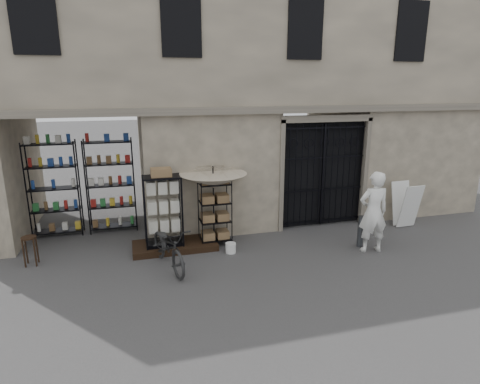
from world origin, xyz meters
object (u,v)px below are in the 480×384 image
object	(u,v)px
white_bucket	(231,248)
shopkeeper	(370,251)
bicycle	(170,267)
market_umbrella	(213,177)
wooden_stool	(30,250)
display_cabinet	(163,214)
wire_rack	(215,213)
easel_sign	(406,205)
steel_bollard	(361,231)

from	to	relation	value
white_bucket	shopkeeper	distance (m)	3.35
bicycle	market_umbrella	bearing A→B (deg)	29.49
shopkeeper	bicycle	bearing A→B (deg)	0.74
bicycle	wooden_stool	world-z (taller)	bicycle
market_umbrella	display_cabinet	bearing A→B (deg)	-171.27
wire_rack	easel_sign	world-z (taller)	wire_rack
shopkeeper	easel_sign	distance (m)	2.36
wire_rack	wooden_stool	xyz separation A→B (m)	(-4.16, -0.08, -0.47)
shopkeeper	easel_sign	size ratio (longest dim) A/B	1.59
wooden_stool	wire_rack	bearing A→B (deg)	1.11
white_bucket	wooden_stool	xyz separation A→B (m)	(-4.40, 0.52, 0.23)
market_umbrella	steel_bollard	size ratio (longest dim) A/B	3.02
wire_rack	shopkeeper	distance (m)	3.85
wire_rack	wooden_stool	world-z (taller)	wire_rack
display_cabinet	easel_sign	world-z (taller)	display_cabinet
display_cabinet	easel_sign	distance (m)	6.64
display_cabinet	wire_rack	distance (m)	1.25
shopkeeper	wooden_stool	bearing A→B (deg)	-4.64
bicycle	wooden_stool	xyz separation A→B (m)	(-2.91, 0.95, 0.35)
steel_bollard	easel_sign	distance (m)	2.22
white_bucket	bicycle	bearing A→B (deg)	-164.10
white_bucket	steel_bollard	xyz separation A→B (m)	(3.16, -0.47, 0.27)
steel_bollard	wire_rack	bearing A→B (deg)	162.42
display_cabinet	wooden_stool	bearing A→B (deg)	170.99
market_umbrella	easel_sign	size ratio (longest dim) A/B	1.93
bicycle	display_cabinet	bearing A→B (deg)	76.12
shopkeeper	easel_sign	xyz separation A→B (m)	(1.89, 1.26, 0.63)
bicycle	easel_sign	distance (m)	6.72
steel_bollard	shopkeeper	size ratio (longest dim) A/B	0.40
market_umbrella	wooden_stool	size ratio (longest dim) A/B	3.57
display_cabinet	easel_sign	size ratio (longest dim) A/B	1.49
steel_bollard	easel_sign	world-z (taller)	easel_sign
bicycle	wooden_stool	distance (m)	3.08
steel_bollard	market_umbrella	bearing A→B (deg)	160.07
display_cabinet	steel_bollard	bearing A→B (deg)	-22.50
display_cabinet	wooden_stool	xyz separation A→B (m)	(-2.91, -0.04, -0.55)
bicycle	shopkeeper	size ratio (longest dim) A/B	0.95
display_cabinet	white_bucket	world-z (taller)	display_cabinet
display_cabinet	shopkeeper	size ratio (longest dim) A/B	0.93
white_bucket	steel_bollard	bearing A→B (deg)	-8.51
wire_rack	easel_sign	distance (m)	5.39
wooden_stool	steel_bollard	distance (m)	7.62
bicycle	steel_bollard	xyz separation A→B (m)	(4.64, -0.05, 0.39)
wire_rack	bicycle	size ratio (longest dim) A/B	0.90
display_cabinet	easel_sign	xyz separation A→B (m)	(6.63, -0.08, -0.27)
market_umbrella	shopkeeper	size ratio (longest dim) A/B	1.21
bicycle	shopkeeper	bearing A→B (deg)	-18.32
white_bucket	wooden_stool	distance (m)	4.43
wire_rack	white_bucket	bearing A→B (deg)	-73.92
white_bucket	bicycle	world-z (taller)	bicycle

